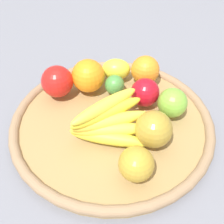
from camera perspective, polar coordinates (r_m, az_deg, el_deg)
name	(u,v)px	position (r m, az deg, el deg)	size (l,w,h in m)	color
ground_plane	(112,128)	(0.70, 0.00, -3.00)	(2.40, 2.40, 0.00)	slate
basket	(112,123)	(0.69, 0.00, -2.13)	(0.47, 0.47, 0.03)	#A0814E
apple_4	(154,129)	(0.61, 7.93, -3.25)	(0.08, 0.08, 0.08)	#AA8A30
orange_1	(88,76)	(0.74, -4.57, 6.90)	(0.08, 0.08, 0.08)	orange
banana_bunch	(108,121)	(0.62, -0.71, -1.82)	(0.14, 0.17, 0.08)	yellow
apple_3	(145,92)	(0.70, 6.32, 3.74)	(0.07, 0.07, 0.07)	red
apple_0	(172,103)	(0.68, 11.44, 1.75)	(0.07, 0.07, 0.07)	#7ABB3B
orange_0	(145,70)	(0.77, 6.36, 7.99)	(0.07, 0.07, 0.07)	orange
apple_2	(57,81)	(0.73, -10.40, 5.75)	(0.08, 0.08, 0.08)	red
lime_0	(115,85)	(0.73, 0.54, 5.20)	(0.05, 0.05, 0.05)	#499242
lemon_0	(118,69)	(0.78, 1.07, 8.14)	(0.07, 0.05, 0.05)	yellow
apple_1	(136,164)	(0.56, 4.64, -9.85)	(0.07, 0.07, 0.07)	gold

